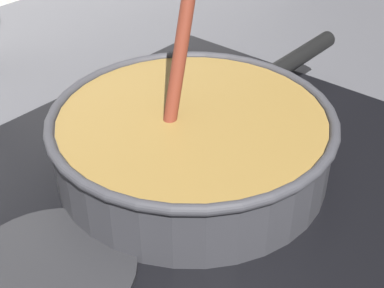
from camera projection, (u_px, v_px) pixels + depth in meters
ground at (320, 241)px, 0.55m from camera, size 2.40×1.60×0.04m
hob_plate at (192, 174)px, 0.59m from camera, size 0.56×0.48×0.01m
burner_ring at (192, 167)px, 0.59m from camera, size 0.18×0.18×0.01m
spare_burner at (49, 269)px, 0.47m from camera, size 0.15×0.15×0.01m
cooking_pan at (193, 139)px, 0.57m from camera, size 0.44×0.30×0.29m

